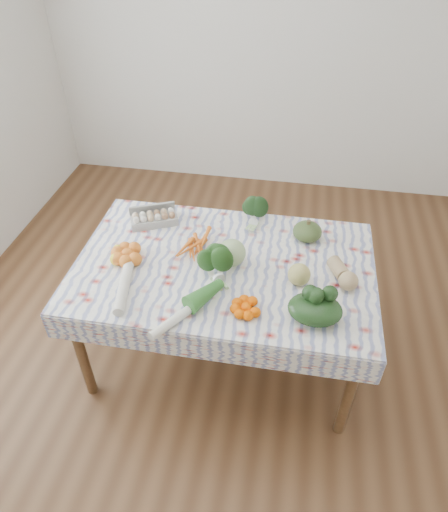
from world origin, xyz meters
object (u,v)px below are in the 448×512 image
(egg_carton, at_px, (154,219))
(dining_table, at_px, (224,275))
(butternut_squash, at_px, (343,273))
(grapefruit, at_px, (299,274))
(cabbage, at_px, (232,253))
(kabocha_squash, at_px, (307,231))

(egg_carton, bearing_deg, dining_table, -55.28)
(dining_table, relative_size, butternut_squash, 7.13)
(dining_table, relative_size, grapefruit, 13.31)
(dining_table, bearing_deg, cabbage, 15.52)
(cabbage, bearing_deg, egg_carton, 151.81)
(dining_table, xyz_separation_m, cabbage, (0.04, 0.01, 0.16))
(grapefruit, bearing_deg, butternut_squash, 15.46)
(grapefruit, bearing_deg, egg_carton, 157.27)
(dining_table, bearing_deg, kabocha_squash, 34.85)
(butternut_squash, height_order, grapefruit, grapefruit)
(dining_table, height_order, butternut_squash, butternut_squash)
(grapefruit, bearing_deg, kabocha_squash, 85.68)
(cabbage, height_order, grapefruit, cabbage)
(dining_table, height_order, cabbage, cabbage)
(cabbage, relative_size, butternut_squash, 0.69)
(egg_carton, relative_size, kabocha_squash, 1.67)
(kabocha_squash, distance_m, grapefruit, 0.39)
(kabocha_squash, xyz_separation_m, butternut_squash, (0.20, -0.33, -0.00))
(dining_table, relative_size, egg_carton, 5.62)
(kabocha_squash, relative_size, grapefruit, 1.42)
(dining_table, height_order, grapefruit, grapefruit)
(egg_carton, distance_m, kabocha_squash, 0.93)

